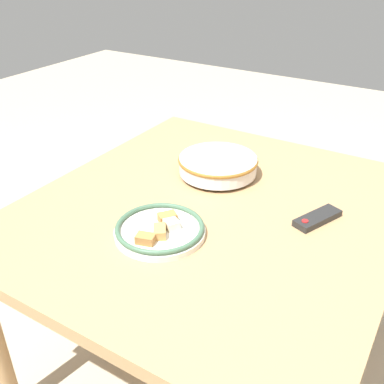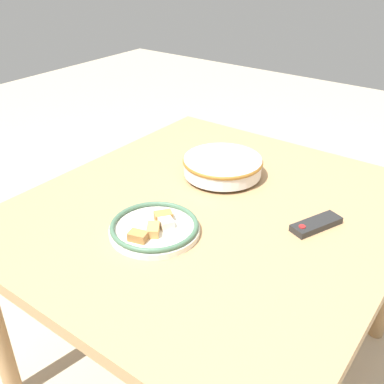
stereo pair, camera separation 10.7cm
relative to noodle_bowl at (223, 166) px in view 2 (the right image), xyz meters
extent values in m
plane|color=#B7A88E|center=(0.19, 0.09, -0.74)|extent=(8.00, 8.00, 0.00)
cube|color=tan|center=(0.19, 0.09, -0.06)|extent=(1.20, 1.09, 0.04)
cylinder|color=tan|center=(-0.34, -0.39, -0.41)|extent=(0.06, 0.06, 0.66)
cylinder|color=silver|center=(0.00, 0.00, -0.03)|extent=(0.12, 0.12, 0.01)
cylinder|color=silver|center=(0.00, 0.00, 0.00)|extent=(0.27, 0.27, 0.06)
cylinder|color=#C67A33|center=(0.00, 0.00, 0.00)|extent=(0.24, 0.24, 0.05)
torus|color=#936023|center=(0.00, 0.00, 0.02)|extent=(0.28, 0.28, 0.01)
cylinder|color=silver|center=(0.40, 0.04, -0.03)|extent=(0.26, 0.26, 0.02)
torus|color=#42664C|center=(0.40, 0.04, -0.02)|extent=(0.25, 0.25, 0.01)
cube|color=silver|center=(0.38, 0.06, -0.01)|extent=(0.06, 0.06, 0.02)
cube|color=#B2753D|center=(0.36, 0.03, -0.01)|extent=(0.06, 0.06, 0.03)
cube|color=#B2753D|center=(0.47, 0.04, -0.01)|extent=(0.05, 0.06, 0.02)
cube|color=tan|center=(0.43, 0.05, -0.01)|extent=(0.06, 0.06, 0.03)
cube|color=black|center=(0.10, 0.39, -0.03)|extent=(0.17, 0.11, 0.02)
cylinder|color=red|center=(0.16, 0.37, -0.02)|extent=(0.02, 0.02, 0.00)
camera|label=1|loc=(1.24, 0.65, 0.68)|focal=42.00mm
camera|label=2|loc=(1.18, 0.74, 0.68)|focal=42.00mm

